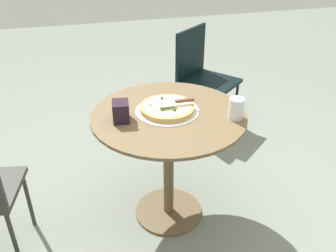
{
  "coord_description": "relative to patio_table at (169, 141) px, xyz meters",
  "views": [
    {
      "loc": [
        -1.74,
        0.47,
        1.72
      ],
      "look_at": [
        0.03,
        -0.0,
        0.65
      ],
      "focal_mm": 38.93,
      "sensor_mm": 36.0,
      "label": 1
    }
  ],
  "objects": [
    {
      "name": "pizza_server",
      "position": [
        0.02,
        -0.05,
        0.24
      ],
      "size": [
        0.08,
        0.21,
        0.02
      ],
      "color": "silver",
      "rests_on": "pizza_on_tray"
    },
    {
      "name": "patio_table",
      "position": [
        0.0,
        0.0,
        0.0
      ],
      "size": [
        0.88,
        0.88,
        0.75
      ],
      "color": "brown",
      "rests_on": "ground"
    },
    {
      "name": "ground_plane",
      "position": [
        0.0,
        0.0,
        -0.56
      ],
      "size": [
        10.0,
        10.0,
        0.0
      ],
      "primitive_type": "plane",
      "color": "slate"
    },
    {
      "name": "drinking_cup",
      "position": [
        -0.15,
        -0.34,
        0.24
      ],
      "size": [
        0.08,
        0.08,
        0.12
      ],
      "primitive_type": "cylinder",
      "color": "silver",
      "rests_on": "patio_table"
    },
    {
      "name": "patio_chair_far",
      "position": [
        1.08,
        -0.59,
        -0.05
      ],
      "size": [
        0.61,
        0.61,
        0.88
      ],
      "color": "black",
      "rests_on": "ground"
    },
    {
      "name": "pizza_on_tray",
      "position": [
        0.03,
        -0.0,
        0.2
      ],
      "size": [
        0.37,
        0.37,
        0.05
      ],
      "color": "silver",
      "rests_on": "patio_table"
    },
    {
      "name": "napkin_dispenser",
      "position": [
        -0.01,
        0.27,
        0.24
      ],
      "size": [
        0.12,
        0.1,
        0.11
      ],
      "primitive_type": "cube",
      "rotation": [
        0.0,
        0.0,
        6.16
      ],
      "color": "black",
      "rests_on": "patio_table"
    }
  ]
}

